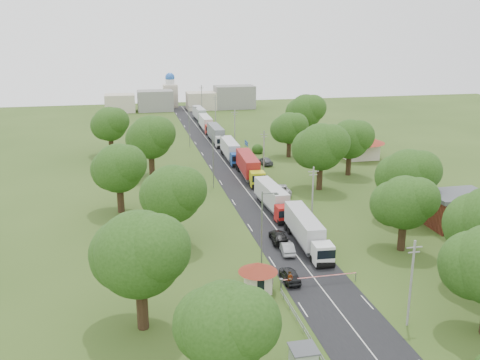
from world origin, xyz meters
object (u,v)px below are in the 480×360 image
object	(u,v)px
pedestrian_near	(290,280)
truck_0	(306,230)
guard_booth	(258,273)
car_lane_mid	(287,248)
car_lane_front	(290,275)
info_sign	(246,146)
boom_barrier	(308,279)

from	to	relation	value
pedestrian_near	truck_0	bearing A→B (deg)	50.83
guard_booth	car_lane_mid	distance (m)	11.21
truck_0	car_lane_front	world-z (taller)	truck_0
guard_booth	car_lane_front	xyz separation A→B (m)	(4.20, 1.50, -1.42)
info_sign	boom_barrier	bearing A→B (deg)	-96.24
info_sign	car_lane_mid	xyz separation A→B (m)	(-6.20, -50.77, -2.28)
guard_booth	truck_0	world-z (taller)	truck_0
info_sign	truck_0	bearing A→B (deg)	-93.48
car_lane_front	pedestrian_near	xyz separation A→B (m)	(-0.50, -1.57, 0.23)
pedestrian_near	guard_booth	bearing A→B (deg)	166.84
info_sign	pedestrian_near	xyz separation A→B (m)	(-8.70, -60.07, -2.02)
pedestrian_near	boom_barrier	bearing A→B (deg)	-10.02
car_lane_mid	car_lane_front	bearing A→B (deg)	81.72
car_lane_mid	pedestrian_near	distance (m)	9.64
guard_booth	info_sign	world-z (taller)	info_sign
guard_booth	boom_barrier	bearing A→B (deg)	0.01
guard_booth	truck_0	size ratio (longest dim) A/B	0.30
guard_booth	info_sign	size ratio (longest dim) A/B	1.07
car_lane_front	pedestrian_near	world-z (taller)	pedestrian_near
boom_barrier	car_lane_front	size ratio (longest dim) A/B	2.11
guard_booth	pedestrian_near	distance (m)	3.89
boom_barrier	pedestrian_near	xyz separation A→B (m)	(-2.14, -0.07, 0.09)
info_sign	car_lane_front	bearing A→B (deg)	-97.98
car_lane_front	pedestrian_near	distance (m)	1.67
guard_booth	truck_0	bearing A→B (deg)	49.64
car_lane_front	boom_barrier	bearing A→B (deg)	138.45
car_lane_front	car_lane_mid	world-z (taller)	car_lane_front
truck_0	car_lane_mid	bearing A→B (deg)	-150.04
guard_booth	pedestrian_near	world-z (taller)	guard_booth
info_sign	pedestrian_near	distance (m)	60.74
truck_0	pedestrian_near	bearing A→B (deg)	-117.15
boom_barrier	car_lane_front	distance (m)	2.23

